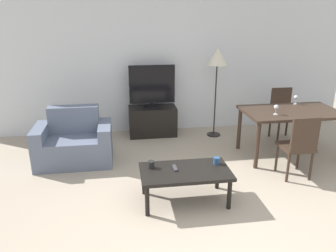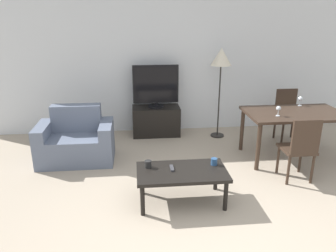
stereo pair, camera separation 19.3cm
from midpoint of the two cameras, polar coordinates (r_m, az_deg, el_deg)
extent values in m
plane|color=tan|center=(3.40, 8.70, -19.93)|extent=(18.00, 18.00, 0.00)
cube|color=silver|center=(6.03, 1.35, 11.75)|extent=(6.90, 0.06, 2.70)
cube|color=slate|center=(5.08, -14.61, -3.78)|extent=(0.74, 0.67, 0.40)
cube|color=slate|center=(5.16, -14.62, 1.39)|extent=(0.74, 0.20, 0.41)
cube|color=slate|center=(5.14, -19.76, -2.96)|extent=(0.18, 0.67, 0.58)
cube|color=slate|center=(4.99, -9.48, -2.70)|extent=(0.18, 0.67, 0.58)
cube|color=black|center=(5.96, -1.16, 0.91)|extent=(0.85, 0.44, 0.52)
cylinder|color=black|center=(5.88, -1.17, 3.47)|extent=(0.28, 0.28, 0.03)
cylinder|color=black|center=(5.87, -1.18, 3.84)|extent=(0.04, 0.04, 0.05)
cube|color=black|center=(5.78, -1.20, 7.29)|extent=(0.80, 0.04, 0.67)
cube|color=black|center=(5.76, -1.18, 7.24)|extent=(0.77, 0.01, 0.64)
cube|color=black|center=(3.82, 3.90, -8.01)|extent=(1.04, 0.58, 0.04)
cylinder|color=black|center=(3.68, -2.92, -12.83)|extent=(0.05, 0.05, 0.37)
cylinder|color=black|center=(3.82, 11.47, -11.85)|extent=(0.05, 0.05, 0.37)
cylinder|color=black|center=(4.08, -3.27, -9.37)|extent=(0.05, 0.05, 0.37)
cylinder|color=black|center=(4.21, 9.63, -8.64)|extent=(0.05, 0.05, 0.37)
cube|color=#38281E|center=(5.25, 22.19, 2.04)|extent=(1.44, 0.85, 0.04)
cylinder|color=#38281E|center=(4.78, 16.58, -3.59)|extent=(0.06, 0.06, 0.69)
cylinder|color=#38281E|center=(5.41, 13.77, -0.65)|extent=(0.06, 0.06, 0.69)
cylinder|color=#38281E|center=(5.98, 25.80, -0.17)|extent=(0.06, 0.06, 0.69)
cube|color=#38281E|center=(4.68, 22.62, -3.74)|extent=(0.40, 0.40, 0.04)
cylinder|color=#38281E|center=(4.83, 19.70, -5.55)|extent=(0.04, 0.04, 0.41)
cylinder|color=#38281E|center=(4.97, 23.09, -5.27)|extent=(0.04, 0.04, 0.41)
cylinder|color=#38281E|center=(4.57, 21.39, -7.21)|extent=(0.04, 0.04, 0.41)
cylinder|color=#38281E|center=(4.72, 24.92, -6.84)|extent=(0.04, 0.04, 0.41)
cube|color=#38281E|center=(4.45, 24.07, -1.77)|extent=(0.37, 0.04, 0.45)
cube|color=#38281E|center=(5.99, 21.18, 1.32)|extent=(0.40, 0.40, 0.04)
cylinder|color=#38281E|center=(5.85, 20.20, -1.26)|extent=(0.04, 0.04, 0.41)
cylinder|color=#38281E|center=(6.00, 22.99, -1.13)|extent=(0.04, 0.04, 0.41)
cylinder|color=#38281E|center=(6.13, 18.93, -0.21)|extent=(0.04, 0.04, 0.41)
cylinder|color=#38281E|center=(6.27, 21.62, -0.11)|extent=(0.04, 0.04, 0.41)
cube|color=#38281E|center=(6.09, 20.71, 4.01)|extent=(0.37, 0.04, 0.45)
cylinder|color=black|center=(6.04, 9.47, -1.61)|extent=(0.24, 0.24, 0.02)
cylinder|color=black|center=(5.85, 9.81, 4.27)|extent=(0.02, 0.02, 1.26)
cone|color=beige|center=(5.70, 10.25, 11.80)|extent=(0.35, 0.35, 0.29)
cube|color=#38383D|center=(3.84, 2.13, -7.35)|extent=(0.04, 0.15, 0.02)
cylinder|color=black|center=(3.86, -2.06, -6.66)|extent=(0.08, 0.08, 0.08)
cylinder|color=navy|center=(3.97, 9.42, -6.15)|extent=(0.08, 0.08, 0.08)
cylinder|color=silver|center=(5.63, 22.87, 3.31)|extent=(0.06, 0.06, 0.01)
cylinder|color=silver|center=(5.62, 22.92, 3.69)|extent=(0.01, 0.01, 0.07)
sphere|color=silver|center=(5.61, 23.01, 4.37)|extent=(0.07, 0.07, 0.07)
cylinder|color=silver|center=(4.96, 19.64, 1.70)|extent=(0.06, 0.06, 0.01)
cylinder|color=silver|center=(4.95, 19.69, 2.13)|extent=(0.01, 0.01, 0.07)
sphere|color=silver|center=(4.93, 19.77, 2.90)|extent=(0.07, 0.07, 0.07)
camera|label=1|loc=(0.10, -88.77, 0.43)|focal=35.00mm
camera|label=2|loc=(0.10, 91.23, -0.43)|focal=35.00mm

